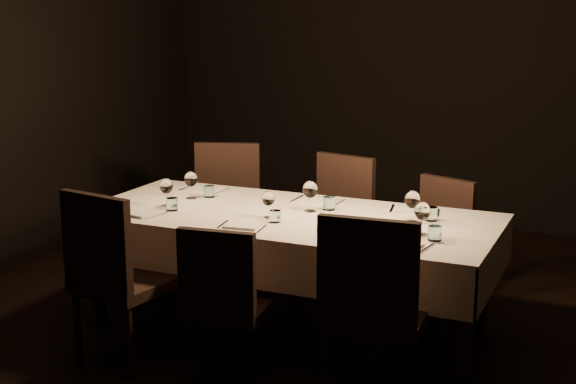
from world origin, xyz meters
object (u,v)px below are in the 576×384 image
at_px(chair_far_right, 437,237).
at_px(chair_near_right, 373,304).
at_px(chair_far_center, 336,219).
at_px(dining_table, 288,226).
at_px(chair_near_center, 224,296).
at_px(chair_far_left, 225,207).
at_px(chair_near_left, 115,270).

bearing_deg(chair_far_right, chair_near_right, -66.74).
xyz_separation_m(chair_far_center, chair_far_right, (0.74, -0.03, -0.04)).
distance_m(chair_far_center, chair_far_right, 0.74).
height_order(dining_table, chair_near_center, chair_near_center).
height_order(chair_near_right, chair_far_right, chair_near_right).
relative_size(chair_near_center, chair_near_right, 0.86).
bearing_deg(chair_near_center, dining_table, -98.57).
xyz_separation_m(chair_near_center, chair_far_right, (0.77, 1.57, 0.00)).
bearing_deg(chair_near_right, chair_far_left, -46.29).
bearing_deg(dining_table, chair_near_left, -130.89).
height_order(dining_table, chair_far_right, chair_far_right).
height_order(dining_table, chair_near_left, chair_near_left).
xyz_separation_m(dining_table, chair_far_center, (0.00, 0.83, -0.15)).
bearing_deg(dining_table, chair_near_right, -42.99).
relative_size(dining_table, chair_near_left, 2.49).
distance_m(chair_near_left, chair_near_center, 0.68).
bearing_deg(chair_near_left, chair_far_center, -103.57).
relative_size(chair_near_left, chair_near_center, 1.15).
bearing_deg(chair_far_left, chair_near_right, -61.99).
bearing_deg(chair_near_right, chair_near_left, -0.80).
xyz_separation_m(chair_near_center, chair_far_left, (-0.81, 1.53, 0.06)).
distance_m(chair_near_center, chair_near_right, 0.82).
bearing_deg(dining_table, chair_far_center, 89.80).
height_order(chair_far_center, chair_far_right, chair_far_center).
distance_m(chair_far_left, chair_far_right, 1.59).
height_order(chair_near_left, chair_near_center, chair_near_left).
bearing_deg(chair_near_right, dining_table, -46.83).
bearing_deg(chair_far_right, chair_far_left, -157.07).
xyz_separation_m(chair_near_left, chair_far_right, (1.44, 1.61, -0.06)).
relative_size(chair_near_right, chair_far_center, 1.05).
bearing_deg(chair_far_left, dining_table, -61.47).
xyz_separation_m(dining_table, chair_far_right, (0.74, 0.80, -0.20)).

